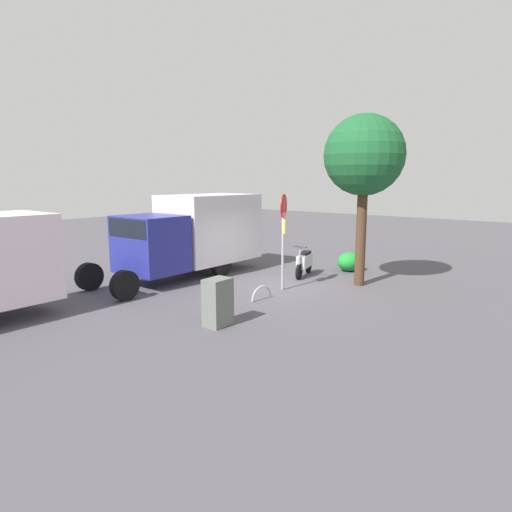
# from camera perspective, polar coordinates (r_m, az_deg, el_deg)

# --- Properties ---
(ground_plane) EXTENTS (60.00, 60.00, 0.00)m
(ground_plane) POSITION_cam_1_polar(r_m,az_deg,el_deg) (14.84, 3.02, -3.86)
(ground_plane) COLOR #4D4951
(box_truck_near) EXTENTS (6.93, 2.38, 2.97)m
(box_truck_near) POSITION_cam_1_polar(r_m,az_deg,el_deg) (16.32, -8.33, 3.10)
(box_truck_near) COLOR black
(box_truck_near) RESTS_ON ground
(motorcycle) EXTENTS (1.76, 0.77, 1.20)m
(motorcycle) POSITION_cam_1_polar(r_m,az_deg,el_deg) (16.33, 6.31, -0.77)
(motorcycle) COLOR black
(motorcycle) RESTS_ON ground
(stop_sign) EXTENTS (0.71, 0.33, 3.09)m
(stop_sign) POSITION_cam_1_polar(r_m,az_deg,el_deg) (13.92, 3.57, 3.82)
(stop_sign) COLOR #9E9EA3
(stop_sign) RESTS_ON ground
(street_tree) EXTENTS (2.61, 2.61, 5.62)m
(street_tree) POSITION_cam_1_polar(r_m,az_deg,el_deg) (14.91, 13.89, 12.42)
(street_tree) COLOR #47301E
(street_tree) RESTS_ON ground
(utility_cabinet) EXTENTS (0.68, 0.52, 1.17)m
(utility_cabinet) POSITION_cam_1_polar(r_m,az_deg,el_deg) (10.74, -5.00, -6.01)
(utility_cabinet) COLOR slate
(utility_cabinet) RESTS_ON ground
(bike_rack_hoop) EXTENTS (0.85, 0.11, 0.85)m
(bike_rack_hoop) POSITION_cam_1_polar(r_m,az_deg,el_deg) (13.15, 0.74, -5.65)
(bike_rack_hoop) COLOR #B7B7BC
(bike_rack_hoop) RESTS_ON ground
(shrub_near_sign) EXTENTS (1.08, 0.89, 0.74)m
(shrub_near_sign) POSITION_cam_1_polar(r_m,az_deg,el_deg) (17.50, 12.07, -0.72)
(shrub_near_sign) COLOR #1F8A31
(shrub_near_sign) RESTS_ON ground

